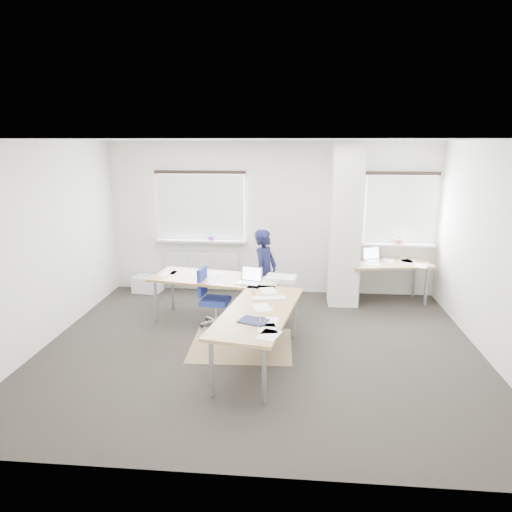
# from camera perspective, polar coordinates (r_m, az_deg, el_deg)

# --- Properties ---
(ground) EXTENTS (6.00, 6.00, 0.00)m
(ground) POSITION_cam_1_polar(r_m,az_deg,el_deg) (6.45, 0.49, -11.41)
(ground) COLOR #2A2722
(ground) RESTS_ON ground
(room_shell) EXTENTS (6.04, 5.04, 2.82)m
(room_shell) POSITION_cam_1_polar(r_m,az_deg,el_deg) (6.35, 2.51, 4.75)
(room_shell) COLOR beige
(room_shell) RESTS_ON ground
(floor_mat) EXTENTS (1.44, 1.24, 0.01)m
(floor_mat) POSITION_cam_1_polar(r_m,az_deg,el_deg) (6.52, -1.85, -11.07)
(floor_mat) COLOR olive
(floor_mat) RESTS_ON ground
(white_crate) EXTENTS (0.54, 0.41, 0.30)m
(white_crate) POSITION_cam_1_polar(r_m,az_deg,el_deg) (8.91, -13.38, -3.41)
(white_crate) COLOR white
(white_crate) RESTS_ON ground
(desk_main) EXTENTS (2.40, 2.98, 0.96)m
(desk_main) POSITION_cam_1_polar(r_m,az_deg,el_deg) (6.43, -2.14, -4.82)
(desk_main) COLOR brown
(desk_main) RESTS_ON ground
(desk_side) EXTENTS (1.50, 0.93, 1.22)m
(desk_side) POSITION_cam_1_polar(r_m,az_deg,el_deg) (8.32, 16.25, -1.02)
(desk_side) COLOR brown
(desk_side) RESTS_ON ground
(task_chair) EXTENTS (0.50, 0.50, 0.92)m
(task_chair) POSITION_cam_1_polar(r_m,az_deg,el_deg) (7.11, -5.34, -6.71)
(task_chair) COLOR navy
(task_chair) RESTS_ON ground
(person) EXTENTS (0.52, 0.62, 1.44)m
(person) POSITION_cam_1_polar(r_m,az_deg,el_deg) (7.29, 1.13, -2.27)
(person) COLOR black
(person) RESTS_ON ground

